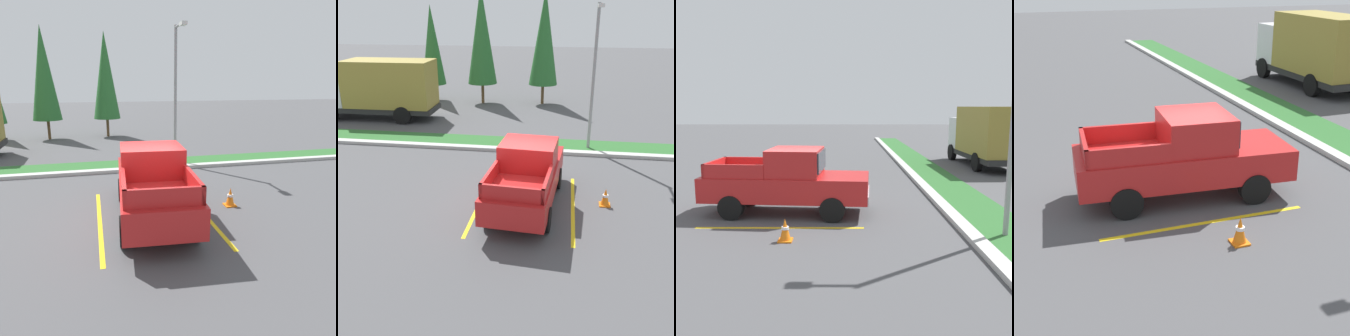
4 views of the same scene
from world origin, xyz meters
TOP-DOWN VIEW (x-y plane):
  - ground_plane at (0.00, 0.00)m, footprint 120.00×120.00m
  - parking_line_near at (-1.30, -0.21)m, footprint 0.12×4.80m
  - parking_line_far at (1.80, -0.21)m, footprint 0.12×4.80m
  - pickup_truck_main at (0.26, -0.16)m, footprint 2.28×5.35m
  - cargo_truck_distant at (-9.38, 9.71)m, footprint 6.85×2.61m
  - traffic_cone at (2.85, 0.12)m, footprint 0.36×0.36m

SIDE VIEW (x-z plane):
  - ground_plane at x=0.00m, z-range 0.00..0.00m
  - parking_line_near at x=-1.30m, z-range 0.00..0.01m
  - parking_line_far at x=1.80m, z-range 0.00..0.01m
  - traffic_cone at x=2.85m, z-range -0.01..0.59m
  - pickup_truck_main at x=0.26m, z-range -0.01..2.09m
  - cargo_truck_distant at x=-9.38m, z-range 0.15..3.55m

